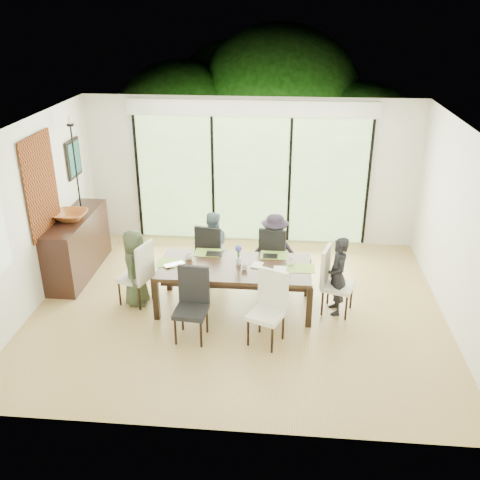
# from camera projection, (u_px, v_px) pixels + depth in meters

# --- Properties ---
(floor) EXTENTS (6.00, 5.00, 0.01)m
(floor) POSITION_uv_depth(u_px,v_px,m) (238.00, 308.00, 7.98)
(floor) COLOR olive
(floor) RESTS_ON ground
(ceiling) EXTENTS (6.00, 5.00, 0.01)m
(ceiling) POSITION_uv_depth(u_px,v_px,m) (238.00, 127.00, 6.87)
(ceiling) COLOR white
(ceiling) RESTS_ON wall_back
(wall_back) EXTENTS (6.00, 0.02, 2.70)m
(wall_back) POSITION_uv_depth(u_px,v_px,m) (251.00, 172.00, 9.70)
(wall_back) COLOR white
(wall_back) RESTS_ON floor
(wall_front) EXTENTS (6.00, 0.02, 2.70)m
(wall_front) POSITION_uv_depth(u_px,v_px,m) (214.00, 323.00, 5.14)
(wall_front) COLOR silver
(wall_front) RESTS_ON floor
(wall_left) EXTENTS (0.02, 5.00, 2.70)m
(wall_left) POSITION_uv_depth(u_px,v_px,m) (30.00, 217.00, 7.67)
(wall_left) COLOR beige
(wall_left) RESTS_ON floor
(wall_right) EXTENTS (0.02, 5.00, 2.70)m
(wall_right) POSITION_uv_depth(u_px,v_px,m) (461.00, 232.00, 7.17)
(wall_right) COLOR beige
(wall_right) RESTS_ON floor
(glass_doors) EXTENTS (4.20, 0.02, 2.30)m
(glass_doors) POSITION_uv_depth(u_px,v_px,m) (251.00, 180.00, 9.73)
(glass_doors) COLOR #598C3F
(glass_doors) RESTS_ON wall_back
(blinds_header) EXTENTS (4.40, 0.06, 0.28)m
(blinds_header) POSITION_uv_depth(u_px,v_px,m) (252.00, 108.00, 9.19)
(blinds_header) COLOR white
(blinds_header) RESTS_ON wall_back
(mullion_a) EXTENTS (0.05, 0.04, 2.30)m
(mullion_a) POSITION_uv_depth(u_px,v_px,m) (138.00, 177.00, 9.89)
(mullion_a) COLOR black
(mullion_a) RESTS_ON wall_back
(mullion_b) EXTENTS (0.05, 0.04, 2.30)m
(mullion_b) POSITION_uv_depth(u_px,v_px,m) (213.00, 180.00, 9.78)
(mullion_b) COLOR black
(mullion_b) RESTS_ON wall_back
(mullion_c) EXTENTS (0.05, 0.04, 2.30)m
(mullion_c) POSITION_uv_depth(u_px,v_px,m) (290.00, 182.00, 9.66)
(mullion_c) COLOR black
(mullion_c) RESTS_ON wall_back
(mullion_d) EXTENTS (0.05, 0.04, 2.30)m
(mullion_d) POSITION_uv_depth(u_px,v_px,m) (368.00, 184.00, 9.55)
(mullion_d) COLOR black
(mullion_d) RESTS_ON wall_back
(deck) EXTENTS (6.00, 1.80, 0.10)m
(deck) POSITION_uv_depth(u_px,v_px,m) (254.00, 224.00, 11.08)
(deck) COLOR brown
(deck) RESTS_ON ground
(rail_top) EXTENTS (6.00, 0.08, 0.06)m
(rail_top) POSITION_uv_depth(u_px,v_px,m) (256.00, 185.00, 11.57)
(rail_top) COLOR brown
(rail_top) RESTS_ON deck
(foliage_left) EXTENTS (3.20, 3.20, 3.20)m
(foliage_left) POSITION_uv_depth(u_px,v_px,m) (182.00, 132.00, 12.26)
(foliage_left) COLOR #14380F
(foliage_left) RESTS_ON ground
(foliage_mid) EXTENTS (4.00, 4.00, 4.00)m
(foliage_mid) POSITION_uv_depth(u_px,v_px,m) (279.00, 113.00, 12.48)
(foliage_mid) COLOR #14380F
(foliage_mid) RESTS_ON ground
(foliage_right) EXTENTS (2.80, 2.80, 2.80)m
(foliage_right) POSITION_uv_depth(u_px,v_px,m) (358.00, 146.00, 11.82)
(foliage_right) COLOR #14380F
(foliage_right) RESTS_ON ground
(foliage_far) EXTENTS (3.60, 3.60, 3.60)m
(foliage_far) POSITION_uv_depth(u_px,v_px,m) (239.00, 114.00, 13.27)
(foliage_far) COLOR #14380F
(foliage_far) RESTS_ON ground
(table_top) EXTENTS (2.19, 1.01, 0.05)m
(table_top) POSITION_uv_depth(u_px,v_px,m) (235.00, 267.00, 7.74)
(table_top) COLOR black
(table_top) RESTS_ON floor
(table_apron) EXTENTS (2.01, 0.82, 0.09)m
(table_apron) POSITION_uv_depth(u_px,v_px,m) (235.00, 272.00, 7.77)
(table_apron) COLOR black
(table_apron) RESTS_ON floor
(table_leg_fl) EXTENTS (0.08, 0.08, 0.63)m
(table_leg_fl) POSITION_uv_depth(u_px,v_px,m) (156.00, 300.00, 7.58)
(table_leg_fl) COLOR black
(table_leg_fl) RESTS_ON floor
(table_leg_fr) EXTENTS (0.08, 0.08, 0.63)m
(table_leg_fr) POSITION_uv_depth(u_px,v_px,m) (309.00, 307.00, 7.40)
(table_leg_fr) COLOR black
(table_leg_fr) RESTS_ON floor
(table_leg_bl) EXTENTS (0.08, 0.08, 0.63)m
(table_leg_bl) POSITION_uv_depth(u_px,v_px,m) (169.00, 272.00, 8.36)
(table_leg_bl) COLOR black
(table_leg_bl) RESTS_ON floor
(table_leg_br) EXTENTS (0.08, 0.08, 0.63)m
(table_leg_br) POSITION_uv_depth(u_px,v_px,m) (308.00, 278.00, 8.18)
(table_leg_br) COLOR black
(table_leg_br) RESTS_ON floor
(chair_left_end) EXTENTS (0.53, 0.53, 1.01)m
(chair_left_end) POSITION_uv_depth(u_px,v_px,m) (134.00, 273.00, 7.93)
(chair_left_end) COLOR silver
(chair_left_end) RESTS_ON floor
(chair_right_end) EXTENTS (0.53, 0.53, 1.01)m
(chair_right_end) POSITION_uv_depth(u_px,v_px,m) (338.00, 281.00, 7.68)
(chair_right_end) COLOR silver
(chair_right_end) RESTS_ON floor
(chair_far_left) EXTENTS (0.49, 0.49, 1.01)m
(chair_far_left) POSITION_uv_depth(u_px,v_px,m) (212.00, 251.00, 8.61)
(chair_far_left) COLOR black
(chair_far_left) RESTS_ON floor
(chair_far_right) EXTENTS (0.49, 0.49, 1.01)m
(chair_far_right) POSITION_uv_depth(u_px,v_px,m) (274.00, 253.00, 8.53)
(chair_far_right) COLOR black
(chair_far_right) RESTS_ON floor
(chair_near_left) EXTENTS (0.45, 0.45, 1.01)m
(chair_near_left) POSITION_uv_depth(u_px,v_px,m) (191.00, 306.00, 7.05)
(chair_near_left) COLOR black
(chair_near_left) RESTS_ON floor
(chair_near_right) EXTENTS (0.55, 0.55, 1.01)m
(chair_near_right) POSITION_uv_depth(u_px,v_px,m) (266.00, 310.00, 6.97)
(chair_near_right) COLOR white
(chair_near_right) RESTS_ON floor
(person_left_end) EXTENTS (0.37, 0.57, 1.18)m
(person_left_end) POSITION_uv_depth(u_px,v_px,m) (135.00, 267.00, 7.89)
(person_left_end) COLOR #3A452E
(person_left_end) RESTS_ON floor
(person_right_end) EXTENTS (0.42, 0.59, 1.18)m
(person_right_end) POSITION_uv_depth(u_px,v_px,m) (337.00, 276.00, 7.65)
(person_right_end) COLOR black
(person_right_end) RESTS_ON floor
(person_far_left) EXTENTS (0.61, 0.45, 1.18)m
(person_far_left) POSITION_uv_depth(u_px,v_px,m) (212.00, 247.00, 8.56)
(person_far_left) COLOR slate
(person_far_left) RESTS_ON floor
(person_far_right) EXTENTS (0.55, 0.35, 1.18)m
(person_far_right) POSITION_uv_depth(u_px,v_px,m) (274.00, 249.00, 8.48)
(person_far_right) COLOR #282131
(person_far_right) RESTS_ON floor
(placemat_left) EXTENTS (0.40, 0.29, 0.01)m
(placemat_left) POSITION_uv_depth(u_px,v_px,m) (170.00, 263.00, 7.81)
(placemat_left) COLOR #82B340
(placemat_left) RESTS_ON table_top
(placemat_right) EXTENTS (0.40, 0.29, 0.01)m
(placemat_right) POSITION_uv_depth(u_px,v_px,m) (301.00, 268.00, 7.65)
(placemat_right) COLOR #80A53B
(placemat_right) RESTS_ON table_top
(placemat_far_l) EXTENTS (0.40, 0.29, 0.01)m
(placemat_far_l) POSITION_uv_depth(u_px,v_px,m) (208.00, 253.00, 8.13)
(placemat_far_l) COLOR #85B23F
(placemat_far_l) RESTS_ON table_top
(placemat_far_r) EXTENTS (0.40, 0.29, 0.01)m
(placemat_far_r) POSITION_uv_depth(u_px,v_px,m) (274.00, 255.00, 8.05)
(placemat_far_r) COLOR olive
(placemat_far_r) RESTS_ON table_top
(placemat_paper) EXTENTS (0.40, 0.29, 0.01)m
(placemat_paper) POSITION_uv_depth(u_px,v_px,m) (194.00, 274.00, 7.50)
(placemat_paper) COLOR white
(placemat_paper) RESTS_ON table_top
(tablet_far_l) EXTENTS (0.24, 0.16, 0.01)m
(tablet_far_l) POSITION_uv_depth(u_px,v_px,m) (214.00, 254.00, 8.07)
(tablet_far_l) COLOR black
(tablet_far_l) RESTS_ON table_top
(tablet_far_r) EXTENTS (0.22, 0.16, 0.01)m
(tablet_far_r) POSITION_uv_depth(u_px,v_px,m) (270.00, 256.00, 8.00)
(tablet_far_r) COLOR black
(tablet_far_r) RESTS_ON table_top
(papers) EXTENTS (0.27, 0.20, 0.00)m
(papers) POSITION_uv_depth(u_px,v_px,m) (283.00, 269.00, 7.62)
(papers) COLOR white
(papers) RESTS_ON table_top
(platter_base) EXTENTS (0.24, 0.24, 0.02)m
(platter_base) POSITION_uv_depth(u_px,v_px,m) (194.00, 273.00, 7.49)
(platter_base) COLOR white
(platter_base) RESTS_ON table_top
(platter_snacks) EXTENTS (0.18, 0.18, 0.01)m
(platter_snacks) POSITION_uv_depth(u_px,v_px,m) (194.00, 272.00, 7.49)
(platter_snacks) COLOR #CB5317
(platter_snacks) RESTS_ON table_top
(vase) EXTENTS (0.07, 0.07, 0.11)m
(vase) POSITION_uv_depth(u_px,v_px,m) (238.00, 261.00, 7.75)
(vase) COLOR silver
(vase) RESTS_ON table_top
(hyacinth_stems) EXTENTS (0.04, 0.04, 0.15)m
(hyacinth_stems) POSITION_uv_depth(u_px,v_px,m) (238.00, 254.00, 7.70)
(hyacinth_stems) COLOR #337226
(hyacinth_stems) RESTS_ON table_top
(hyacinth_blooms) EXTENTS (0.10, 0.10, 0.10)m
(hyacinth_blooms) POSITION_uv_depth(u_px,v_px,m) (238.00, 248.00, 7.67)
(hyacinth_blooms) COLOR #4D4CC0
(hyacinth_blooms) RESTS_ON table_top
(laptop) EXTENTS (0.36, 0.33, 0.02)m
(laptop) POSITION_uv_depth(u_px,v_px,m) (175.00, 266.00, 7.70)
(laptop) COLOR silver
(laptop) RESTS_ON table_top
(cup_a) EXTENTS (0.16, 0.16, 0.09)m
(cup_a) POSITION_uv_depth(u_px,v_px,m) (189.00, 257.00, 7.91)
(cup_a) COLOR white
(cup_a) RESTS_ON table_top
(cup_b) EXTENTS (0.13, 0.13, 0.08)m
(cup_b) POSITION_uv_depth(u_px,v_px,m) (244.00, 267.00, 7.61)
(cup_b) COLOR white
(cup_b) RESTS_ON table_top
(cup_c) EXTENTS (0.15, 0.15, 0.09)m
(cup_c) POSITION_uv_depth(u_px,v_px,m) (290.00, 262.00, 7.74)
(cup_c) COLOR white
(cup_c) RESTS_ON table_top
(book) EXTENTS (0.19, 0.23, 0.02)m
(book) POSITION_uv_depth(u_px,v_px,m) (252.00, 264.00, 7.75)
(book) COLOR white
(book) RESTS_ON table_top
(sideboard) EXTENTS (0.50, 1.78, 1.00)m
(sideboard) POSITION_uv_depth(u_px,v_px,m) (77.00, 245.00, 8.81)
(sideboard) COLOR black
(sideboard) RESTS_ON floor
(bowl) EXTENTS (0.53, 0.53, 0.13)m
(bowl) POSITION_uv_depth(u_px,v_px,m) (70.00, 216.00, 8.49)
(bowl) COLOR #944F20
(bowl) RESTS_ON sideboard
(candlestick_base) EXTENTS (0.11, 0.11, 0.04)m
(candlestick_base) POSITION_uv_depth(u_px,v_px,m) (81.00, 208.00, 8.92)
(candlestick_base) COLOR black
(candlestick_base) RESTS_ON sideboard
(candlestick_shaft) EXTENTS (0.03, 0.03, 1.39)m
(candlestick_shaft) POSITION_uv_depth(u_px,v_px,m) (76.00, 168.00, 8.63)
(candlestick_shaft) COLOR black
(candlestick_shaft) RESTS_ON sideboard
(candlestick_pan) EXTENTS (0.11, 0.11, 0.03)m
(candlestick_pan) POSITION_uv_depth(u_px,v_px,m) (70.00, 125.00, 8.35)
(candlestick_pan) COLOR black
(candlestick_pan) RESTS_ON sideboard
(candle) EXTENTS (0.04, 0.04, 0.11)m
(candle) POSITION_uv_depth(u_px,v_px,m) (70.00, 121.00, 8.32)
(candle) COLOR silver
(candle) RESTS_ON sideboard
(tapestry) EXTENTS (0.02, 1.00, 1.50)m
(tapestry) POSITION_uv_depth(u_px,v_px,m) (41.00, 185.00, 7.89)
(tapestry) COLOR maroon
(tapestry) RESTS_ON wall_left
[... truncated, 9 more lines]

